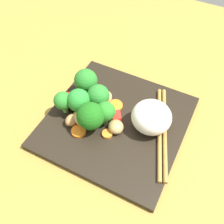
% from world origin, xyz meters
% --- Properties ---
extents(ground_plane, '(1.10, 1.10, 0.02)m').
position_xyz_m(ground_plane, '(0.00, 0.00, -0.01)').
color(ground_plane, olive).
extents(square_plate, '(0.27, 0.27, 0.01)m').
position_xyz_m(square_plate, '(0.00, 0.00, 0.01)').
color(square_plate, black).
rests_on(square_plate, ground_plane).
extents(rice_mound, '(0.08, 0.09, 0.06)m').
position_xyz_m(rice_mound, '(0.02, -0.07, 0.04)').
color(rice_mound, white).
rests_on(rice_mound, square_plate).
extents(broccoli_floret_0, '(0.04, 0.04, 0.05)m').
position_xyz_m(broccoli_floret_0, '(-0.03, 0.11, 0.04)').
color(broccoli_floret_0, '#7ABF53').
rests_on(broccoli_floret_0, square_plate).
extents(broccoli_floret_1, '(0.05, 0.05, 0.07)m').
position_xyz_m(broccoli_floret_1, '(0.04, 0.09, 0.05)').
color(broccoli_floret_1, '#7FB051').
rests_on(broccoli_floret_1, square_plate).
extents(broccoli_floret_2, '(0.05, 0.05, 0.06)m').
position_xyz_m(broccoli_floret_2, '(-0.02, 0.08, 0.05)').
color(broccoli_floret_2, '#7BB95E').
rests_on(broccoli_floret_2, square_plate).
extents(broccoli_floret_3, '(0.04, 0.04, 0.05)m').
position_xyz_m(broccoli_floret_3, '(-0.01, 0.02, 0.05)').
color(broccoli_floret_3, '#579340').
rests_on(broccoli_floret_3, square_plate).
extents(broccoli_floret_4, '(0.05, 0.05, 0.06)m').
position_xyz_m(broccoli_floret_4, '(0.01, 0.05, 0.05)').
color(broccoli_floret_4, '#72BA5B').
rests_on(broccoli_floret_4, square_plate).
extents(broccoli_floret_5, '(0.05, 0.05, 0.07)m').
position_xyz_m(broccoli_floret_5, '(-0.04, 0.03, 0.05)').
color(broccoli_floret_5, '#64A039').
rests_on(broccoli_floret_5, square_plate).
extents(carrot_slice_0, '(0.03, 0.03, 0.01)m').
position_xyz_m(carrot_slice_0, '(0.01, 0.08, 0.01)').
color(carrot_slice_0, orange).
rests_on(carrot_slice_0, square_plate).
extents(carrot_slice_1, '(0.04, 0.04, 0.01)m').
position_xyz_m(carrot_slice_1, '(0.01, 0.02, 0.01)').
color(carrot_slice_1, orange).
rests_on(carrot_slice_1, square_plate).
extents(carrot_slice_2, '(0.04, 0.04, 0.01)m').
position_xyz_m(carrot_slice_2, '(-0.06, 0.05, 0.02)').
color(carrot_slice_2, orange).
rests_on(carrot_slice_2, square_plate).
extents(carrot_slice_3, '(0.03, 0.03, 0.01)m').
position_xyz_m(carrot_slice_3, '(-0.04, 0.00, 0.02)').
color(carrot_slice_3, orange).
rests_on(carrot_slice_3, square_plate).
extents(carrot_slice_4, '(0.04, 0.04, 0.00)m').
position_xyz_m(carrot_slice_4, '(0.03, 0.02, 0.01)').
color(carrot_slice_4, orange).
rests_on(carrot_slice_4, square_plate).
extents(carrot_slice_5, '(0.03, 0.03, 0.01)m').
position_xyz_m(carrot_slice_5, '(-0.02, 0.05, 0.01)').
color(carrot_slice_5, orange).
rests_on(carrot_slice_5, square_plate).
extents(pepper_chunk_0, '(0.04, 0.04, 0.02)m').
position_xyz_m(pepper_chunk_0, '(-0.01, 0.11, 0.02)').
color(pepper_chunk_0, red).
rests_on(pepper_chunk_0, square_plate).
extents(pepper_chunk_1, '(0.02, 0.02, 0.01)m').
position_xyz_m(pepper_chunk_1, '(0.05, 0.07, 0.02)').
color(pepper_chunk_1, red).
rests_on(pepper_chunk_1, square_plate).
extents(pepper_chunk_2, '(0.03, 0.03, 0.02)m').
position_xyz_m(pepper_chunk_2, '(0.00, -0.00, 0.02)').
color(pepper_chunk_2, red).
rests_on(pepper_chunk_2, square_plate).
extents(chicken_piece_0, '(0.04, 0.04, 0.02)m').
position_xyz_m(chicken_piece_0, '(0.03, 0.05, 0.02)').
color(chicken_piece_0, tan).
rests_on(chicken_piece_0, square_plate).
extents(chicken_piece_1, '(0.03, 0.02, 0.02)m').
position_xyz_m(chicken_piece_1, '(-0.05, 0.08, 0.02)').
color(chicken_piece_1, '#BE814C').
rests_on(chicken_piece_1, square_plate).
extents(chicken_piece_2, '(0.05, 0.05, 0.03)m').
position_xyz_m(chicken_piece_2, '(-0.03, 0.06, 0.03)').
color(chicken_piece_2, tan).
rests_on(chicken_piece_2, square_plate).
extents(chicken_piece_3, '(0.04, 0.04, 0.02)m').
position_xyz_m(chicken_piece_3, '(-0.02, -0.01, 0.02)').
color(chicken_piece_3, tan).
rests_on(chicken_piece_3, square_plate).
extents(chopstick_pair, '(0.21, 0.09, 0.01)m').
position_xyz_m(chopstick_pair, '(0.01, -0.09, 0.02)').
color(chopstick_pair, olive).
rests_on(chopstick_pair, square_plate).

